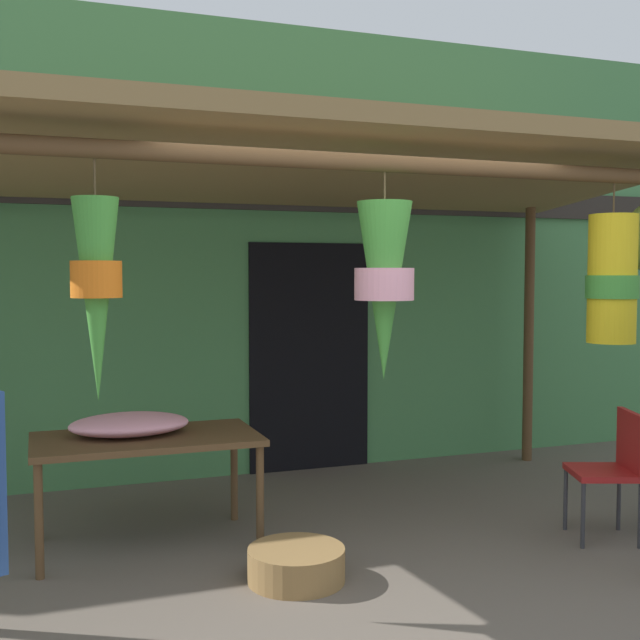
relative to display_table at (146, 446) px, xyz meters
name	(u,v)px	position (x,y,z in m)	size (l,w,h in m)	color
ground_plane	(377,574)	(1.18, -0.93, -0.64)	(30.00, 30.00, 0.00)	#60564C
shop_facade	(257,251)	(1.18, 1.65, 1.29)	(12.60, 0.29, 3.86)	#47844C
market_stall_canopy	(343,189)	(1.33, -0.01, 1.66)	(5.24, 2.48, 2.66)	brown
display_table	(146,446)	(0.00, 0.00, 0.00)	(1.40, 0.78, 0.71)	brown
flower_heap_on_table	(132,424)	(-0.08, 0.06, 0.14)	(0.75, 0.53, 0.14)	pink
folding_chair	(614,463)	(2.88, -0.90, -0.14)	(0.51, 0.51, 0.84)	#AD1E1E
wicker_basket_by_table	(296,565)	(0.71, -0.87, -0.55)	(0.55, 0.55, 0.19)	olive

